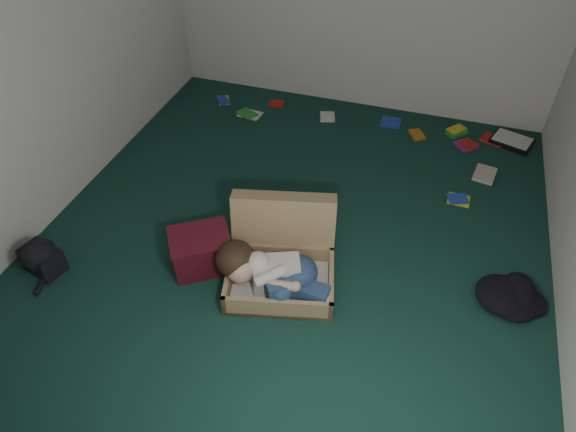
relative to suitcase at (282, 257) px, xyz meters
The scene contains 10 objects.
floor 0.44m from the suitcase, 94.61° to the left, with size 4.50×4.50×0.00m, color #12362D.
wall_front 2.16m from the suitcase, 91.02° to the right, with size 4.50×4.50×0.00m, color silver.
wall_left 2.36m from the suitcase, 168.71° to the left, with size 4.50×4.50×0.00m, color silver.
suitcase is the anchor object (origin of this frame).
person 0.21m from the suitcase, 91.50° to the right, with size 0.87×0.43×0.35m.
maroon_bin 0.61m from the suitcase, 169.42° to the right, with size 0.56×0.54×0.31m.
backpack 1.81m from the suitcase, 163.28° to the right, with size 0.36×0.29×0.22m, color black, non-canonical shape.
clothing_pile 1.68m from the suitcase, ahead, with size 0.43×0.35×0.14m, color black, non-canonical shape.
paper_tray 2.89m from the suitcase, 54.71° to the left, with size 0.46×0.40×0.05m.
book_scatter 2.16m from the suitcase, 79.95° to the left, with size 3.15×1.32×0.02m.
Camera 1 is at (0.88, -2.87, 2.96)m, focal length 32.00 mm.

